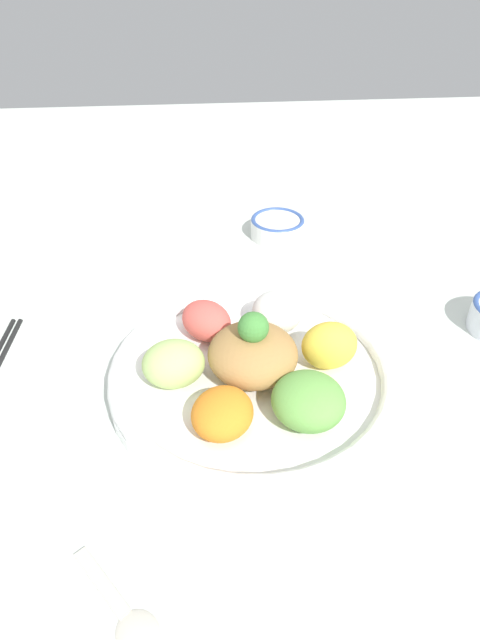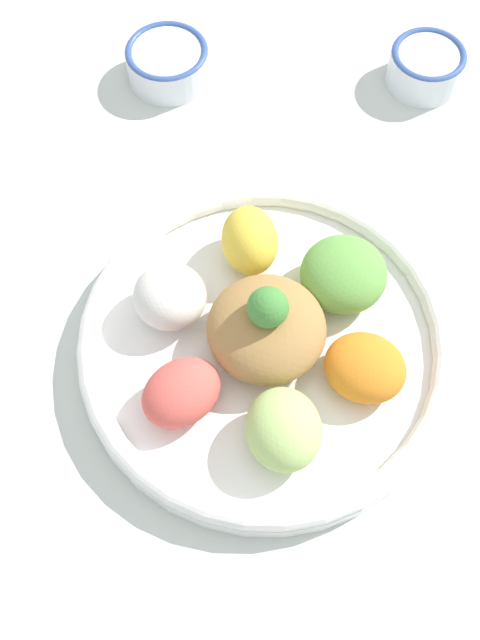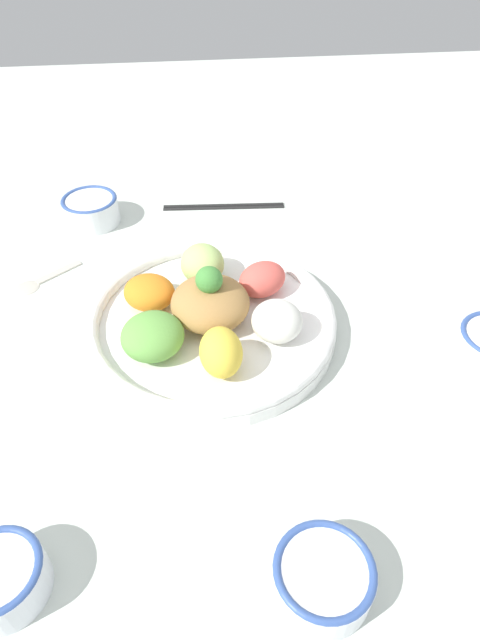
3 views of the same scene
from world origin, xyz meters
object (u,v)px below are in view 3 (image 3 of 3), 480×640
object	(u,v)px
chopsticks_pair_near	(224,205)
salad_platter	(210,316)
sauce_bowl_red	(0,578)
serving_spoon_main	(39,281)
rice_bowl_plain	(91,209)
sauce_bowl_dark	(323,577)

from	to	relation	value
chopsticks_pair_near	salad_platter	bearing A→B (deg)	85.67
sauce_bowl_red	serving_spoon_main	distance (m)	0.46
sauce_bowl_red	rice_bowl_plain	xyz separation A→B (m)	(0.63, -0.02, 0.00)
sauce_bowl_dark	rice_bowl_plain	bearing A→B (deg)	22.25
sauce_bowl_dark	rice_bowl_plain	distance (m)	0.71
rice_bowl_plain	chopsticks_pair_near	bearing A→B (deg)	-83.98
sauce_bowl_dark	serving_spoon_main	size ratio (longest dim) A/B	0.89
salad_platter	chopsticks_pair_near	world-z (taller)	salad_platter
sauce_bowl_red	sauce_bowl_dark	bearing A→B (deg)	-95.80
rice_bowl_plain	serving_spoon_main	size ratio (longest dim) A/B	0.93
salad_platter	serving_spoon_main	world-z (taller)	salad_platter
sauce_bowl_dark	serving_spoon_main	xyz separation A→B (m)	(0.49, 0.33, -0.02)
sauce_bowl_dark	rice_bowl_plain	world-z (taller)	rice_bowl_plain
sauce_bowl_dark	salad_platter	bearing A→B (deg)	12.43
sauce_bowl_red	chopsticks_pair_near	xyz separation A→B (m)	(0.65, -0.26, -0.02)
salad_platter	sauce_bowl_dark	world-z (taller)	salad_platter
sauce_bowl_red	sauce_bowl_dark	distance (m)	0.29
rice_bowl_plain	chopsticks_pair_near	xyz separation A→B (m)	(0.02, -0.24, -0.02)
sauce_bowl_dark	chopsticks_pair_near	distance (m)	0.68
sauce_bowl_red	sauce_bowl_dark	size ratio (longest dim) A/B	0.90
sauce_bowl_red	serving_spoon_main	size ratio (longest dim) A/B	0.80
sauce_bowl_dark	rice_bowl_plain	xyz separation A→B (m)	(0.66, 0.27, 0.00)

